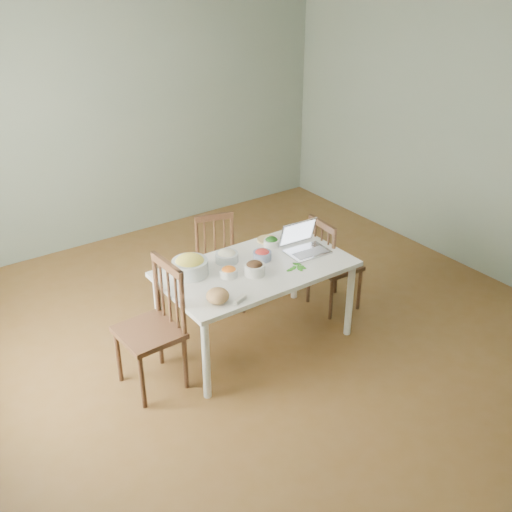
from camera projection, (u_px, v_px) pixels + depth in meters
floor at (257, 328)px, 5.41m from camera, size 5.00×5.00×0.00m
ceiling at (257, 2)px, 4.15m from camera, size 5.00×5.00×0.00m
wall_back at (125, 119)px, 6.59m from camera, size 5.00×0.00×2.70m
wall_right at (461, 134)px, 6.06m from camera, size 0.00×5.00×2.70m
dining_table at (256, 305)px, 5.08m from camera, size 1.55×0.87×0.73m
chair_far at (220, 266)px, 5.52m from camera, size 0.48×0.46×0.89m
chair_left at (149, 329)px, 4.50m from camera, size 0.45×0.47×1.02m
chair_right at (335, 263)px, 5.55m from camera, size 0.41×0.43×0.91m
bread_boule at (218, 296)px, 4.41m from camera, size 0.22×0.22×0.11m
butter_stick at (240, 299)px, 4.44m from camera, size 0.13×0.08×0.03m
bowl_squash at (190, 265)px, 4.77m from camera, size 0.35×0.35×0.17m
bowl_carrot at (229, 272)px, 4.76m from camera, size 0.18×0.18×0.08m
bowl_onion at (227, 256)px, 4.97m from camera, size 0.23×0.23×0.10m
bowl_mushroom at (254, 268)px, 4.78m from camera, size 0.19×0.19×0.11m
bowl_redpep at (262, 255)px, 5.00m from camera, size 0.19×0.19×0.09m
bowl_broccoli at (271, 242)px, 5.22m from camera, size 0.17×0.17×0.09m
flatbread at (267, 240)px, 5.33m from camera, size 0.23×0.23×0.02m
basil_bunch at (295, 267)px, 4.88m from camera, size 0.19×0.19×0.02m
laptop at (308, 240)px, 5.08m from camera, size 0.37×0.33×0.24m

